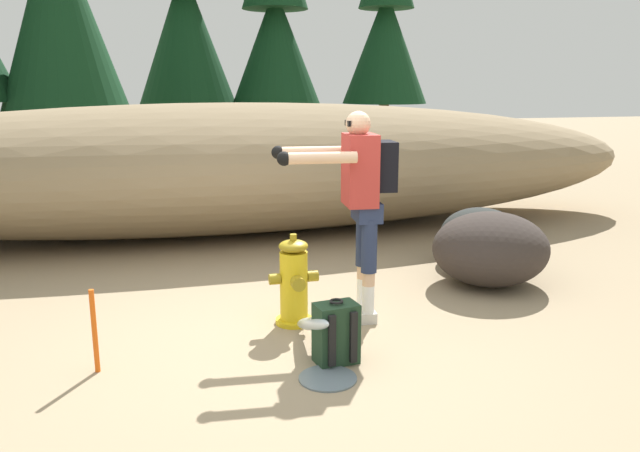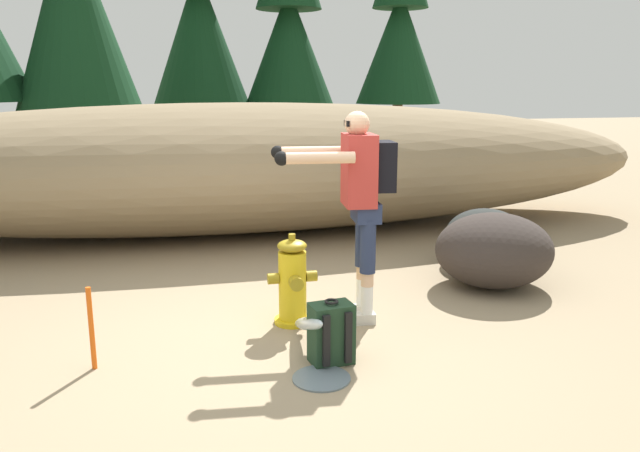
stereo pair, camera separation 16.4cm
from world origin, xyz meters
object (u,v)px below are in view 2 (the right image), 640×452
Objects in this scene: fire_hydrant at (293,283)px; boulder_mid at (486,237)px; utility_worker at (359,190)px; spare_backpack at (331,334)px; boulder_large at (494,250)px; survey_stake at (91,328)px.

fire_hydrant is 2.69m from boulder_mid.
fire_hydrant is 0.94m from utility_worker.
spare_backpack is at bearing -80.87° from fire_hydrant.
fire_hydrant reaches higher than spare_backpack.
fire_hydrant is 1.63× the size of spare_backpack.
fire_hydrant is 0.83× the size of boulder_mid.
utility_worker reaches higher than boulder_mid.
boulder_large is at bearing 14.03° from fire_hydrant.
boulder_mid is (0.29, 0.70, -0.05)m from boulder_large.
utility_worker is 2.91× the size of survey_stake.
spare_backpack is 1.67m from survey_stake.
spare_backpack is 0.78× the size of survey_stake.
spare_backpack is 0.51× the size of boulder_mid.
utility_worker is at bearing 13.19° from survey_stake.
survey_stake is (-3.63, -1.06, -0.06)m from boulder_large.
survey_stake reaches higher than spare_backpack.
survey_stake is (-1.52, -0.53, -0.05)m from fire_hydrant.
boulder_mid is (2.39, 1.23, -0.04)m from fire_hydrant.
utility_worker reaches higher than spare_backpack.
utility_worker is 1.90× the size of boulder_mid.
boulder_mid is at bearing -56.08° from spare_backpack.
boulder_mid is (1.85, 1.28, -0.80)m from utility_worker.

